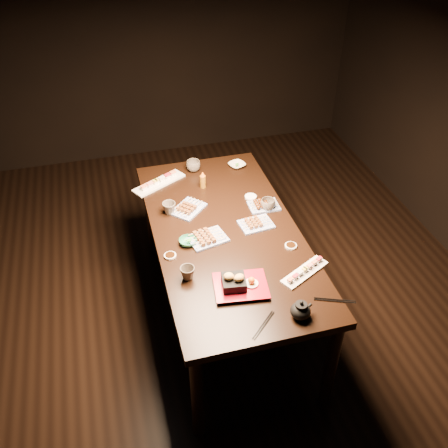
{
  "coord_description": "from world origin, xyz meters",
  "views": [
    {
      "loc": [
        -0.61,
        -2.31,
        2.72
      ],
      "look_at": [
        0.04,
        0.1,
        0.77
      ],
      "focal_mm": 40.0,
      "sensor_mm": 36.0,
      "label": 1
    }
  ],
  "objects_px": {
    "teapot": "(301,309)",
    "sushi_platter_far": "(159,181)",
    "edamame_bowl_cream": "(237,165)",
    "teacup_far_right": "(193,166)",
    "yakitori_plate_left": "(188,206)",
    "tempura_tray": "(241,281)",
    "sushi_platter_near": "(305,270)",
    "yakitori_plate_right": "(256,222)",
    "teacup_near_left": "(188,273)",
    "edamame_bowl_green": "(188,242)",
    "teacup_mid_right": "(268,204)",
    "condiment_bottle": "(203,180)",
    "dining_table": "(226,274)",
    "yakitori_plate_center": "(207,236)",
    "teacup_far_left": "(169,208)"
  },
  "relations": [
    {
      "from": "edamame_bowl_cream",
      "to": "edamame_bowl_green",
      "type": "bearing_deg",
      "value": -124.61
    },
    {
      "from": "sushi_platter_far",
      "to": "tempura_tray",
      "type": "height_order",
      "value": "tempura_tray"
    },
    {
      "from": "yakitori_plate_center",
      "to": "teacup_far_right",
      "type": "xyz_separation_m",
      "value": [
        0.09,
        0.81,
        0.01
      ]
    },
    {
      "from": "teacup_mid_right",
      "to": "teapot",
      "type": "height_order",
      "value": "teapot"
    },
    {
      "from": "yakitori_plate_right",
      "to": "edamame_bowl_cream",
      "type": "distance_m",
      "value": 0.72
    },
    {
      "from": "teacup_mid_right",
      "to": "condiment_bottle",
      "type": "xyz_separation_m",
      "value": [
        -0.36,
        0.37,
        0.03
      ]
    },
    {
      "from": "yakitori_plate_right",
      "to": "edamame_bowl_green",
      "type": "relative_size",
      "value": 1.93
    },
    {
      "from": "dining_table",
      "to": "yakitori_plate_right",
      "type": "xyz_separation_m",
      "value": [
        0.2,
        0.01,
        0.4
      ]
    },
    {
      "from": "dining_table",
      "to": "yakitori_plate_right",
      "type": "bearing_deg",
      "value": -4.61
    },
    {
      "from": "edamame_bowl_cream",
      "to": "yakitori_plate_left",
      "type": "bearing_deg",
      "value": -136.5
    },
    {
      "from": "edamame_bowl_cream",
      "to": "teapot",
      "type": "bearing_deg",
      "value": -93.88
    },
    {
      "from": "sushi_platter_far",
      "to": "teacup_far_left",
      "type": "height_order",
      "value": "teacup_far_left"
    },
    {
      "from": "yakitori_plate_left",
      "to": "sushi_platter_near",
      "type": "bearing_deg",
      "value": -99.7
    },
    {
      "from": "teacup_far_right",
      "to": "condiment_bottle",
      "type": "relative_size",
      "value": 0.82
    },
    {
      "from": "teapot",
      "to": "sushi_platter_far",
      "type": "bearing_deg",
      "value": 95.07
    },
    {
      "from": "yakitori_plate_left",
      "to": "teapot",
      "type": "bearing_deg",
      "value": -114.63
    },
    {
      "from": "yakitori_plate_left",
      "to": "teacup_mid_right",
      "type": "distance_m",
      "value": 0.53
    },
    {
      "from": "teacup_mid_right",
      "to": "teacup_far_left",
      "type": "relative_size",
      "value": 1.08
    },
    {
      "from": "teacup_far_left",
      "to": "sushi_platter_near",
      "type": "bearing_deg",
      "value": -49.96
    },
    {
      "from": "sushi_platter_near",
      "to": "yakitori_plate_right",
      "type": "bearing_deg",
      "value": 77.08
    },
    {
      "from": "sushi_platter_near",
      "to": "yakitori_plate_center",
      "type": "height_order",
      "value": "yakitori_plate_center"
    },
    {
      "from": "sushi_platter_near",
      "to": "teacup_mid_right",
      "type": "height_order",
      "value": "teacup_mid_right"
    },
    {
      "from": "yakitori_plate_left",
      "to": "tempura_tray",
      "type": "relative_size",
      "value": 0.76
    },
    {
      "from": "yakitori_plate_left",
      "to": "teacup_far_right",
      "type": "xyz_separation_m",
      "value": [
        0.14,
        0.47,
        0.01
      ]
    },
    {
      "from": "yakitori_plate_right",
      "to": "condiment_bottle",
      "type": "xyz_separation_m",
      "value": [
        -0.23,
        0.51,
        0.04
      ]
    },
    {
      "from": "edamame_bowl_green",
      "to": "teacup_far_right",
      "type": "xyz_separation_m",
      "value": [
        0.21,
        0.82,
        0.02
      ]
    },
    {
      "from": "sushi_platter_near",
      "to": "yakitori_plate_right",
      "type": "relative_size",
      "value": 1.54
    },
    {
      "from": "tempura_tray",
      "to": "teacup_far_left",
      "type": "distance_m",
      "value": 0.83
    },
    {
      "from": "yakitori_plate_right",
      "to": "teacup_near_left",
      "type": "height_order",
      "value": "teacup_near_left"
    },
    {
      "from": "teacup_near_left",
      "to": "edamame_bowl_green",
      "type": "bearing_deg",
      "value": 77.88
    },
    {
      "from": "teacup_mid_right",
      "to": "sushi_platter_near",
      "type": "bearing_deg",
      "value": -89.88
    },
    {
      "from": "tempura_tray",
      "to": "teacup_near_left",
      "type": "distance_m",
      "value": 0.31
    },
    {
      "from": "teacup_far_right",
      "to": "dining_table",
      "type": "bearing_deg",
      "value": -86.78
    },
    {
      "from": "dining_table",
      "to": "yakitori_plate_center",
      "type": "height_order",
      "value": "yakitori_plate_center"
    },
    {
      "from": "edamame_bowl_green",
      "to": "teacup_near_left",
      "type": "bearing_deg",
      "value": -102.12
    },
    {
      "from": "yakitori_plate_right",
      "to": "teacup_mid_right",
      "type": "bearing_deg",
      "value": 42.32
    },
    {
      "from": "sushi_platter_near",
      "to": "condiment_bottle",
      "type": "xyz_separation_m",
      "value": [
        -0.36,
        1.01,
        0.04
      ]
    },
    {
      "from": "edamame_bowl_cream",
      "to": "teacup_far_right",
      "type": "height_order",
      "value": "teacup_far_right"
    },
    {
      "from": "yakitori_plate_right",
      "to": "sushi_platter_far",
      "type": "bearing_deg",
      "value": 123.03
    },
    {
      "from": "sushi_platter_near",
      "to": "teacup_far_right",
      "type": "distance_m",
      "value": 1.3
    },
    {
      "from": "yakitori_plate_center",
      "to": "yakitori_plate_left",
      "type": "bearing_deg",
      "value": 85.71
    },
    {
      "from": "dining_table",
      "to": "edamame_bowl_cream",
      "type": "bearing_deg",
      "value": 61.21
    },
    {
      "from": "tempura_tray",
      "to": "yakitori_plate_left",
      "type": "bearing_deg",
      "value": 107.01
    },
    {
      "from": "yakitori_plate_left",
      "to": "teacup_near_left",
      "type": "height_order",
      "value": "teacup_near_left"
    },
    {
      "from": "sushi_platter_near",
      "to": "tempura_tray",
      "type": "xyz_separation_m",
      "value": [
        -0.39,
        -0.02,
        0.03
      ]
    },
    {
      "from": "tempura_tray",
      "to": "condiment_bottle",
      "type": "bearing_deg",
      "value": 96.2
    },
    {
      "from": "teacup_far_left",
      "to": "condiment_bottle",
      "type": "height_order",
      "value": "condiment_bottle"
    },
    {
      "from": "dining_table",
      "to": "sushi_platter_near",
      "type": "xyz_separation_m",
      "value": [
        0.33,
        -0.48,
        0.39
      ]
    },
    {
      "from": "teapot",
      "to": "edamame_bowl_cream",
      "type": "bearing_deg",
      "value": 71.8
    },
    {
      "from": "yakitori_plate_left",
      "to": "teacup_far_left",
      "type": "xyz_separation_m",
      "value": [
        -0.13,
        -0.0,
        0.01
      ]
    }
  ]
}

